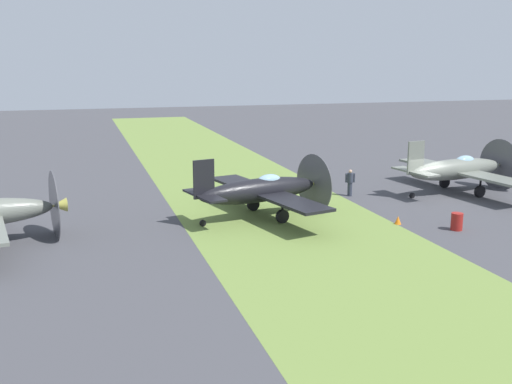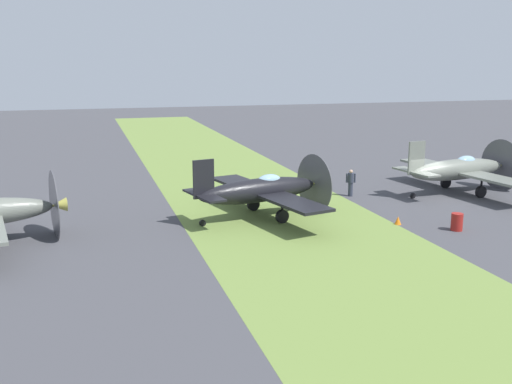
{
  "view_description": "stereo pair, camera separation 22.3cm",
  "coord_description": "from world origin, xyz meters",
  "px_view_note": "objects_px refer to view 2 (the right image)",
  "views": [
    {
      "loc": [
        31.78,
        -21.0,
        8.57
      ],
      "look_at": [
        0.87,
        -11.69,
        1.39
      ],
      "focal_mm": 41.65,
      "sensor_mm": 36.0,
      "label": 1
    },
    {
      "loc": [
        31.85,
        -20.79,
        8.57
      ],
      "look_at": [
        0.87,
        -11.69,
        1.39
      ],
      "focal_mm": 41.65,
      "sensor_mm": 36.0,
      "label": 2
    }
  ],
  "objects_px": {
    "airplane_lead": "(460,169)",
    "airplane_wingman": "(262,190)",
    "fuel_drum": "(457,222)",
    "ground_crew_mechanic": "(351,182)",
    "runway_marker_cone": "(398,220)"
  },
  "relations": [
    {
      "from": "airplane_lead",
      "to": "airplane_wingman",
      "type": "xyz_separation_m",
      "value": [
        2.26,
        -14.25,
        -0.04
      ]
    },
    {
      "from": "airplane_lead",
      "to": "fuel_drum",
      "type": "relative_size",
      "value": 11.97
    },
    {
      "from": "airplane_wingman",
      "to": "runway_marker_cone",
      "type": "bearing_deg",
      "value": 48.67
    },
    {
      "from": "ground_crew_mechanic",
      "to": "airplane_lead",
      "type": "bearing_deg",
      "value": 7.24
    },
    {
      "from": "airplane_lead",
      "to": "ground_crew_mechanic",
      "type": "height_order",
      "value": "airplane_lead"
    },
    {
      "from": "airplane_wingman",
      "to": "runway_marker_cone",
      "type": "xyz_separation_m",
      "value": [
        3.45,
        6.57,
        -1.34
      ]
    },
    {
      "from": "airplane_lead",
      "to": "ground_crew_mechanic",
      "type": "relative_size",
      "value": 6.23
    },
    {
      "from": "airplane_wingman",
      "to": "fuel_drum",
      "type": "distance_m",
      "value": 10.43
    },
    {
      "from": "airplane_lead",
      "to": "ground_crew_mechanic",
      "type": "xyz_separation_m",
      "value": [
        -1.21,
        -7.2,
        -0.69
      ]
    },
    {
      "from": "ground_crew_mechanic",
      "to": "runway_marker_cone",
      "type": "distance_m",
      "value": 6.98
    },
    {
      "from": "ground_crew_mechanic",
      "to": "runway_marker_cone",
      "type": "height_order",
      "value": "ground_crew_mechanic"
    },
    {
      "from": "fuel_drum",
      "to": "runway_marker_cone",
      "type": "distance_m",
      "value": 2.99
    },
    {
      "from": "airplane_lead",
      "to": "runway_marker_cone",
      "type": "xyz_separation_m",
      "value": [
        5.72,
        -7.68,
        -1.38
      ]
    },
    {
      "from": "airplane_wingman",
      "to": "ground_crew_mechanic",
      "type": "height_order",
      "value": "airplane_wingman"
    },
    {
      "from": "fuel_drum",
      "to": "runway_marker_cone",
      "type": "bearing_deg",
      "value": -128.85
    }
  ]
}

